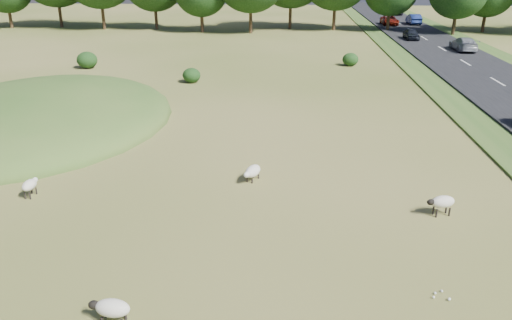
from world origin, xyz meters
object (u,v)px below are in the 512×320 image
(car_1, at_px, (464,44))
(car_2, at_px, (396,10))
(sheep_4, at_px, (30,185))
(sheep_0, at_px, (111,308))
(sheep_3, at_px, (442,202))
(car_5, at_px, (411,34))
(car_6, at_px, (414,19))
(sheep_2, at_px, (252,171))
(car_7, at_px, (389,20))

(car_1, height_order, car_2, car_2)
(sheep_4, height_order, car_1, car_1)
(sheep_0, relative_size, sheep_4, 1.18)
(sheep_3, xyz_separation_m, sheep_4, (-16.74, 0.56, -0.06))
(sheep_0, xyz_separation_m, sheep_3, (10.69, 6.89, 0.14))
(car_2, height_order, car_5, car_2)
(sheep_0, distance_m, sheep_3, 12.72)
(car_5, relative_size, car_6, 0.83)
(car_5, bearing_deg, car_6, 76.54)
(car_5, bearing_deg, sheep_4, -119.39)
(sheep_0, relative_size, car_5, 0.33)
(sheep_2, distance_m, sheep_3, 8.06)
(sheep_3, bearing_deg, sheep_2, -35.65)
(sheep_2, height_order, car_1, car_1)
(car_1, relative_size, car_2, 0.98)
(sheep_3, height_order, car_7, car_7)
(car_7, bearing_deg, sheep_4, -112.99)
(sheep_4, bearing_deg, car_6, -22.50)
(sheep_0, height_order, sheep_4, sheep_4)
(sheep_3, distance_m, sheep_4, 16.74)
(sheep_3, relative_size, car_7, 0.25)
(sheep_4, distance_m, car_5, 51.84)
(car_5, bearing_deg, car_7, 90.00)
(car_2, bearing_deg, sheep_3, 80.64)
(car_5, xyz_separation_m, car_6, (3.80, 15.87, 0.11))
(sheep_4, bearing_deg, car_2, -18.13)
(sheep_2, relative_size, sheep_4, 1.23)
(sheep_0, height_order, car_6, car_6)
(sheep_2, xyz_separation_m, sheep_4, (-9.18, -2.23, 0.07))
(car_1, distance_m, car_6, 23.79)
(sheep_2, height_order, car_7, car_7)
(sheep_2, height_order, sheep_4, sheep_4)
(car_1, bearing_deg, car_7, -80.50)
(car_6, bearing_deg, car_1, 90.00)
(car_5, bearing_deg, sheep_3, -100.78)
(sheep_2, bearing_deg, car_7, -170.91)
(sheep_0, relative_size, sheep_2, 0.96)
(car_6, xyz_separation_m, car_7, (-3.80, -1.09, -0.08))
(sheep_4, relative_size, car_2, 0.21)
(car_2, height_order, car_7, car_2)
(sheep_2, xyz_separation_m, car_1, (20.06, 35.02, 0.50))
(sheep_2, bearing_deg, sheep_4, -51.50)
(sheep_4, distance_m, car_6, 67.69)
(car_6, relative_size, car_7, 0.94)
(sheep_0, distance_m, car_1, 50.37)
(car_2, xyz_separation_m, car_6, (0.00, -14.27, 0.03))
(sheep_2, relative_size, sheep_3, 1.07)
(sheep_4, relative_size, car_1, 0.21)
(sheep_0, xyz_separation_m, sheep_2, (3.14, 9.68, 0.01))
(sheep_4, relative_size, car_5, 0.28)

